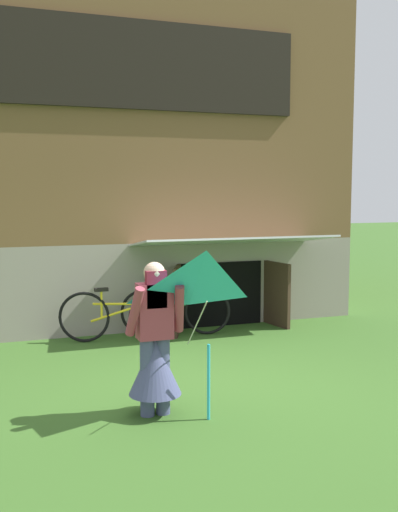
# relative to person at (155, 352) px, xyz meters

# --- Properties ---
(ground_plane) EXTENTS (60.00, 60.00, 0.00)m
(ground_plane) POSITION_rel_person_xyz_m (0.78, 0.50, -0.64)
(ground_plane) COLOR #386023
(log_house) EXTENTS (7.51, 6.20, 5.75)m
(log_house) POSITION_rel_person_xyz_m (0.78, 6.04, 2.24)
(log_house) COLOR gray
(log_house) RESTS_ON ground_plane
(person) EXTENTS (0.60, 0.52, 1.52)m
(person) POSITION_rel_person_xyz_m (0.00, 0.00, 0.00)
(person) COLOR #474C75
(person) RESTS_ON ground_plane
(kite) EXTENTS (0.92, 0.90, 1.57)m
(kite) POSITION_rel_person_xyz_m (0.34, -0.53, 0.62)
(kite) COLOR #2DB2CC
(kite) RESTS_ON ground_plane
(bicycle_green) EXTENTS (1.64, 0.50, 0.77)m
(bicycle_green) POSITION_rel_person_xyz_m (1.19, 3.13, -0.26)
(bicycle_green) COLOR black
(bicycle_green) RESTS_ON ground_plane
(bicycle_yellow) EXTENTS (1.69, 0.60, 0.80)m
(bicycle_yellow) POSITION_rel_person_xyz_m (0.28, 2.97, -0.25)
(bicycle_yellow) COLOR black
(bicycle_yellow) RESTS_ON ground_plane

